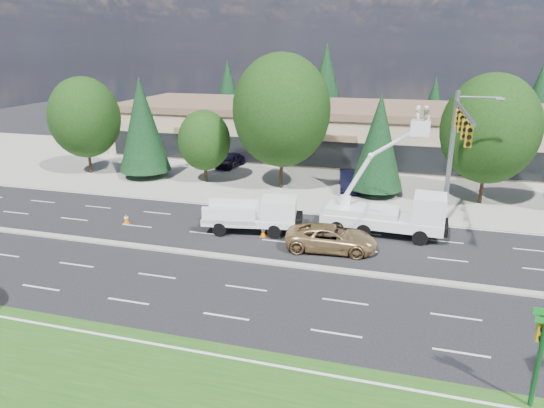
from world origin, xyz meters
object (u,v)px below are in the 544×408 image
(utility_pickup, at_px, (257,218))
(minivan, at_px, (331,238))
(bucket_truck, at_px, (392,210))
(street_sign_pole, at_px, (541,342))
(signal_mast, at_px, (456,143))

(utility_pickup, bearing_deg, minivan, -27.02)
(utility_pickup, distance_m, bucket_truck, 8.71)
(street_sign_pole, bearing_deg, utility_pickup, 137.19)
(bucket_truck, bearing_deg, minivan, -131.75)
(utility_pickup, xyz_separation_m, bucket_truck, (8.50, 1.75, 0.79))
(bucket_truck, height_order, minivan, bucket_truck)
(signal_mast, bearing_deg, street_sign_pole, -82.73)
(street_sign_pole, distance_m, bucket_truck, 15.54)
(street_sign_pole, height_order, utility_pickup, street_sign_pole)
(minivan, bearing_deg, bucket_truck, -48.60)
(utility_pickup, xyz_separation_m, minivan, (5.18, -1.62, -0.20))
(bucket_truck, bearing_deg, street_sign_pole, -67.06)
(minivan, bearing_deg, street_sign_pole, -146.34)
(signal_mast, distance_m, minivan, 9.53)
(bucket_truck, bearing_deg, utility_pickup, -165.58)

